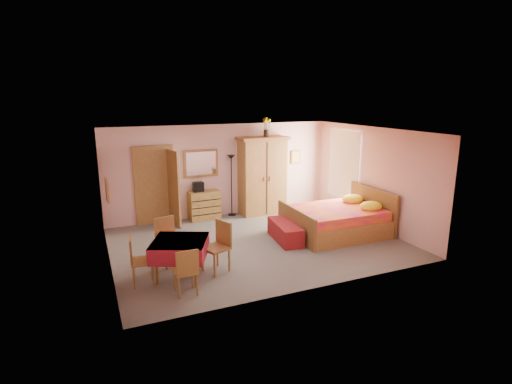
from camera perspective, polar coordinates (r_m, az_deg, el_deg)
name	(u,v)px	position (r m, az deg, el deg)	size (l,w,h in m)	color
floor	(257,243)	(9.44, 0.17, -7.25)	(6.50, 6.50, 0.00)	#656159
ceiling	(257,131)	(8.86, 0.18, 8.67)	(6.50, 6.50, 0.00)	brown
wall_back	(222,171)	(11.35, -4.89, 3.08)	(6.50, 0.10, 2.60)	#D29D98
wall_front	(315,219)	(6.92, 8.49, -3.86)	(6.50, 0.10, 2.60)	#D29D98
wall_left	(105,204)	(8.35, -20.73, -1.58)	(0.10, 5.00, 2.60)	#D29D98
wall_right	(372,178)	(10.75, 16.27, 1.99)	(0.10, 5.00, 2.60)	#D29D98
doorway	(155,186)	(10.94, -14.28, 0.83)	(1.06, 0.12, 2.15)	#9E6B35
window	(344,165)	(11.63, 12.42, 3.82)	(0.08, 1.40, 1.95)	white
picture_left	(107,190)	(7.68, -20.51, 0.24)	(0.04, 0.32, 0.42)	orange
picture_back	(296,157)	(12.22, 5.67, 5.00)	(0.30, 0.04, 0.40)	#D8BF59
chest_of_drawers	(204,205)	(11.17, -7.39, -1.89)	(0.85, 0.42, 0.80)	olive
wall_mirror	(201,163)	(11.12, -7.87, 4.09)	(0.97, 0.05, 0.77)	silver
stereo	(198,187)	(11.03, -8.25, 0.74)	(0.28, 0.21, 0.26)	black
floor_lamp	(231,186)	(11.36, -3.52, 0.92)	(0.22, 0.22, 1.75)	black
wardrobe	(262,176)	(11.52, 0.90, 2.36)	(1.43, 0.73, 2.24)	#A26E37
sunflower_vase	(266,127)	(11.38, 1.48, 9.28)	(0.22, 0.22, 0.54)	yellow
bed	(336,213)	(10.08, 11.33, -2.92)	(2.33, 1.83, 1.08)	#E6166C
bench	(285,232)	(9.55, 4.20, -5.68)	(0.48, 1.29, 0.43)	maroon
dining_table	(180,258)	(7.79, -10.74, -9.28)	(0.99, 0.99, 0.73)	maroon
chair_south	(185,270)	(7.11, -10.06, -10.98)	(0.39, 0.39, 0.85)	olive
chair_north	(170,242)	(8.30, -12.21, -6.99)	(0.44, 0.44, 0.97)	#AB743A
chair_west	(142,260)	(7.61, -15.91, -9.39)	(0.41, 0.41, 0.91)	olive
chair_east	(216,247)	(7.85, -5.77, -7.87)	(0.45, 0.45, 0.99)	#A06836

